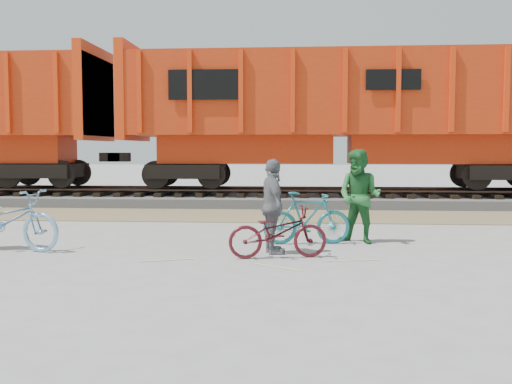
% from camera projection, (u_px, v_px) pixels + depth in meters
% --- Properties ---
extents(ground, '(120.00, 120.00, 0.00)m').
position_uv_depth(ground, '(233.00, 252.00, 9.88)').
color(ground, '#9E9E99').
rests_on(ground, ground).
extents(gravel_strip, '(120.00, 3.00, 0.02)m').
position_uv_depth(gravel_strip, '(256.00, 216.00, 15.35)').
color(gravel_strip, '#877A54').
rests_on(gravel_strip, ground).
extents(ballast_bed, '(120.00, 4.00, 0.30)m').
position_uv_depth(ballast_bed, '(264.00, 199.00, 18.83)').
color(ballast_bed, slate).
rests_on(ballast_bed, ground).
extents(track, '(120.00, 2.60, 0.24)m').
position_uv_depth(track, '(264.00, 190.00, 18.80)').
color(track, black).
rests_on(track, ballast_bed).
extents(hopper_car_center, '(14.00, 3.13, 4.65)m').
position_uv_depth(hopper_car_center, '(341.00, 112.00, 18.43)').
color(hopper_car_center, black).
rests_on(hopper_car_center, track).
extents(bicycle_blue, '(2.14, 1.04, 1.08)m').
position_uv_depth(bicycle_blue, '(7.00, 220.00, 10.06)').
color(bicycle_blue, '#7FB4DB').
rests_on(bicycle_blue, ground).
extents(bicycle_teal, '(1.70, 0.70, 0.99)m').
position_uv_depth(bicycle_teal, '(307.00, 218.00, 10.73)').
color(bicycle_teal, '#1B7074').
rests_on(bicycle_teal, ground).
extents(bicycle_maroon, '(1.71, 0.88, 0.86)m').
position_uv_depth(bicycle_maroon, '(278.00, 232.00, 9.35)').
color(bicycle_maroon, '#50141A').
rests_on(bicycle_maroon, ground).
extents(person_man, '(1.09, 1.02, 1.79)m').
position_uv_depth(person_man, '(360.00, 196.00, 10.82)').
color(person_man, '#246A2F').
rests_on(person_man, ground).
extents(person_woman, '(0.66, 1.03, 1.63)m').
position_uv_depth(person_woman, '(273.00, 206.00, 9.73)').
color(person_woman, slate).
rests_on(person_woman, ground).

